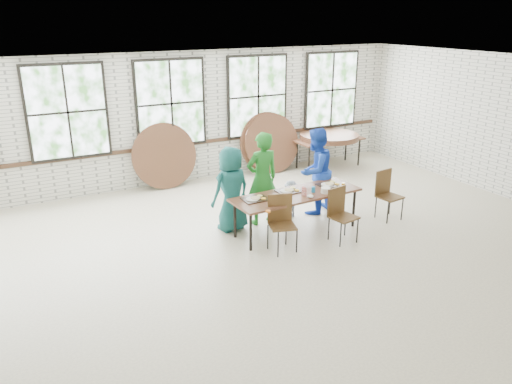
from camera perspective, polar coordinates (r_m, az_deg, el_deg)
room at (r=11.46m, az=-9.70°, el=9.72°), size 12.00×12.00×12.00m
dining_table at (r=8.94m, az=4.63°, el=-0.48°), size 2.44×0.92×0.74m
chair_near_left at (r=8.33m, az=2.88°, el=-2.97°), size 0.52×0.51×0.95m
chair_near_right at (r=8.77m, az=9.57°, el=-2.03°), size 0.48×0.47×0.95m
chair_spare at (r=9.92m, az=14.68°, el=0.19°), size 0.47×0.46×0.95m
adult_teal at (r=8.99m, az=-2.84°, el=0.33°), size 0.85×0.64×1.57m
adult_green at (r=9.24m, az=0.71°, el=1.53°), size 0.65×0.44×1.77m
toddler at (r=9.71m, az=4.00°, el=-0.79°), size 0.51×0.34×0.74m
adult_blue at (r=9.85m, az=6.77°, el=2.38°), size 1.01×0.91×1.71m
storage_table at (r=12.97m, az=8.33°, el=5.79°), size 1.81×0.76×0.74m
tabletop_clutter at (r=8.94m, az=5.27°, el=0.01°), size 2.03×0.66×0.11m
round_tops_stacked at (r=12.95m, az=8.36°, el=6.30°), size 1.50×1.50×0.13m
round_tops_leaning at (r=12.07m, az=-2.21°, el=5.17°), size 4.24×0.49×1.49m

